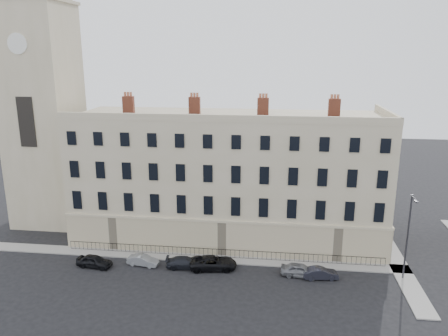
{
  "coord_description": "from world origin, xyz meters",
  "views": [
    {
      "loc": [
        -0.28,
        -38.35,
        22.01
      ],
      "look_at": [
        -6.27,
        10.0,
        9.09
      ],
      "focal_mm": 35.0,
      "sensor_mm": 36.0,
      "label": 1
    }
  ],
  "objects_px": {
    "car_c": "(185,262)",
    "car_e": "(300,270)",
    "car_f": "(320,273)",
    "car_a": "(94,261)",
    "car_b": "(143,260)",
    "car_d": "(213,263)",
    "streetlamp": "(408,234)"
  },
  "relations": [
    {
      "from": "car_a",
      "to": "car_e",
      "type": "xyz_separation_m",
      "value": [
        21.56,
        0.64,
        0.03
      ]
    },
    {
      "from": "car_c",
      "to": "car_e",
      "type": "height_order",
      "value": "car_e"
    },
    {
      "from": "car_b",
      "to": "car_f",
      "type": "distance_m",
      "value": 18.54
    },
    {
      "from": "car_b",
      "to": "streetlamp",
      "type": "bearing_deg",
      "value": -81.18
    },
    {
      "from": "car_b",
      "to": "car_e",
      "type": "bearing_deg",
      "value": -82.9
    },
    {
      "from": "car_a",
      "to": "car_e",
      "type": "distance_m",
      "value": 21.57
    },
    {
      "from": "car_c",
      "to": "car_e",
      "type": "distance_m",
      "value": 11.95
    },
    {
      "from": "car_e",
      "to": "car_a",
      "type": "bearing_deg",
      "value": 97.22
    },
    {
      "from": "car_a",
      "to": "car_c",
      "type": "bearing_deg",
      "value": -76.51
    },
    {
      "from": "car_b",
      "to": "streetlamp",
      "type": "distance_m",
      "value": 27.12
    },
    {
      "from": "car_c",
      "to": "car_d",
      "type": "xyz_separation_m",
      "value": [
        2.96,
        0.13,
        0.09
      ]
    },
    {
      "from": "car_a",
      "to": "car_d",
      "type": "relative_size",
      "value": 0.77
    },
    {
      "from": "car_a",
      "to": "car_c",
      "type": "distance_m",
      "value": 9.66
    },
    {
      "from": "car_e",
      "to": "car_f",
      "type": "distance_m",
      "value": 2.0
    },
    {
      "from": "car_a",
      "to": "car_e",
      "type": "bearing_deg",
      "value": -80.69
    },
    {
      "from": "car_d",
      "to": "car_e",
      "type": "bearing_deg",
      "value": -101.94
    },
    {
      "from": "car_e",
      "to": "streetlamp",
      "type": "xyz_separation_m",
      "value": [
        10.22,
        0.6,
        4.28
      ]
    },
    {
      "from": "car_a",
      "to": "car_e",
      "type": "height_order",
      "value": "car_e"
    },
    {
      "from": "car_e",
      "to": "streetlamp",
      "type": "distance_m",
      "value": 11.09
    },
    {
      "from": "car_c",
      "to": "car_f",
      "type": "xyz_separation_m",
      "value": [
        13.94,
        -0.6,
        -0.01
      ]
    },
    {
      "from": "car_f",
      "to": "streetlamp",
      "type": "bearing_deg",
      "value": -92.06
    },
    {
      "from": "car_f",
      "to": "streetlamp",
      "type": "xyz_separation_m",
      "value": [
        8.23,
        0.84,
        4.37
      ]
    },
    {
      "from": "car_e",
      "to": "streetlamp",
      "type": "bearing_deg",
      "value": -81.14
    },
    {
      "from": "car_b",
      "to": "car_f",
      "type": "xyz_separation_m",
      "value": [
        18.53,
        -0.58,
        0.02
      ]
    },
    {
      "from": "car_e",
      "to": "car_b",
      "type": "bearing_deg",
      "value": 94.36
    },
    {
      "from": "car_e",
      "to": "car_c",
      "type": "bearing_deg",
      "value": 93.84
    },
    {
      "from": "car_b",
      "to": "car_c",
      "type": "height_order",
      "value": "car_c"
    },
    {
      "from": "car_d",
      "to": "streetlamp",
      "type": "height_order",
      "value": "streetlamp"
    },
    {
      "from": "car_d",
      "to": "car_f",
      "type": "xyz_separation_m",
      "value": [
        10.98,
        -0.73,
        -0.1
      ]
    },
    {
      "from": "car_e",
      "to": "car_d",
      "type": "bearing_deg",
      "value": 92.46
    },
    {
      "from": "car_b",
      "to": "car_c",
      "type": "distance_m",
      "value": 4.6
    },
    {
      "from": "car_b",
      "to": "car_e",
      "type": "xyz_separation_m",
      "value": [
        16.54,
        -0.34,
        0.12
      ]
    }
  ]
}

